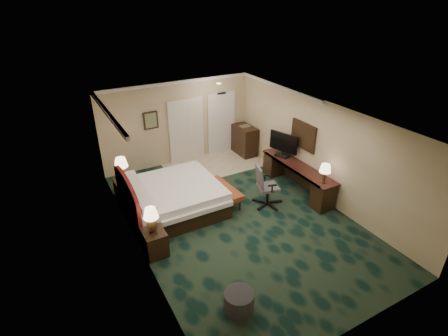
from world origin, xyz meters
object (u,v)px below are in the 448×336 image
lamp_far (122,169)px  desk_chair (268,185)px  lamp_near (152,220)px  desk (297,178)px  ottoman (239,301)px  minibar (245,140)px  tv (283,145)px  bed (174,198)px  nightstand_far (123,189)px  bed_bench (223,194)px  nightstand_near (155,243)px

lamp_far → desk_chair: (3.25, -2.18, -0.30)m
lamp_near → desk: lamp_near is taller
lamp_far → ottoman: 4.90m
lamp_far → minibar: bearing=11.2°
lamp_near → desk_chair: 3.33m
lamp_near → desk_chair: bearing=7.3°
lamp_near → tv: bearing=17.3°
ottoman → desk_chair: size_ratio=0.47×
lamp_far → desk_chair: bearing=-33.8°
bed → desk_chair: size_ratio=1.96×
bed → tv: bearing=0.1°
lamp_far → desk_chair: 3.93m
minibar → lamp_far: bearing=-168.8°
desk → desk_chair: (-1.17, -0.24, 0.20)m
nightstand_far → bed_bench: size_ratio=0.41×
ottoman → tv: size_ratio=0.60×
tv → minibar: 2.18m
lamp_far → bed_bench: bearing=-33.0°
lamp_near → desk_chair: size_ratio=0.51×
lamp_far → desk: 4.85m
lamp_near → bed_bench: (2.32, 1.12, -0.65)m
nightstand_near → lamp_far: (0.02, 2.61, 0.59)m
bed_bench → desk_chair: 1.24m
bed_bench → desk_chair: size_ratio=1.14×
nightstand_far → minibar: (4.45, 0.84, 0.23)m
lamp_far → minibar: lamp_far is taller
lamp_near → minibar: size_ratio=0.60×
ottoman → nightstand_near: bearing=110.7°
nightstand_far → bed: bearing=-51.4°
nightstand_near → tv: size_ratio=0.63×
nightstand_near → lamp_near: (-0.02, 0.01, 0.59)m
nightstand_far → bed_bench: nightstand_far is taller
desk_chair → minibar: bearing=84.6°
lamp_far → tv: size_ratio=0.73×
ottoman → tv: (3.63, 3.57, 0.93)m
desk → minibar: (-0.01, 2.81, 0.12)m
lamp_far → tv: bearing=-15.4°
nightstand_far → desk: (4.45, -1.98, 0.11)m
nightstand_near → desk: desk is taller
bed → nightstand_near: (-0.99, -1.39, -0.07)m
nightstand_near → desk_chair: 3.31m
ottoman → minibar: (3.61, 5.66, 0.31)m
nightstand_near → desk_chair: desk_chair is taller
ottoman → desk_chair: bearing=46.7°
bed_bench → tv: bearing=2.6°
lamp_far → tv: (4.43, -1.22, 0.25)m
ottoman → desk: bearing=38.2°
bed_bench → ottoman: 3.62m
lamp_near → bed_bench: 2.66m
bed_bench → tv: (2.14, 0.27, 0.90)m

